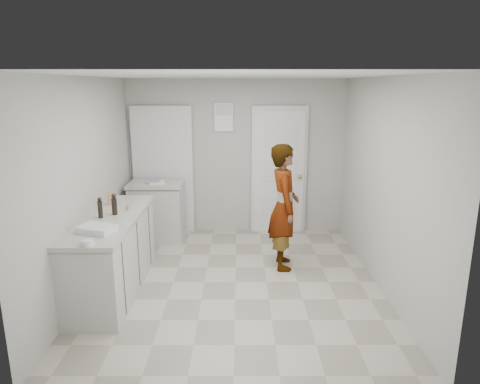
{
  "coord_description": "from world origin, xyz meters",
  "views": [
    {
      "loc": [
        0.05,
        -4.91,
        2.4
      ],
      "look_at": [
        0.06,
        0.4,
        1.06
      ],
      "focal_mm": 32.0,
      "sensor_mm": 36.0,
      "label": 1
    }
  ],
  "objects_px": {
    "person": "(284,207)",
    "baking_dish": "(97,229)",
    "cake_mix_box": "(111,198)",
    "oil_cruet_b": "(100,208)",
    "oil_cruet_a": "(114,205)",
    "spice_jar": "(128,207)",
    "egg_bowl": "(88,243)"
  },
  "relations": [
    {
      "from": "spice_jar",
      "to": "person",
      "type": "bearing_deg",
      "value": 12.37
    },
    {
      "from": "cake_mix_box",
      "to": "egg_bowl",
      "type": "bearing_deg",
      "value": -99.42
    },
    {
      "from": "oil_cruet_a",
      "to": "baking_dish",
      "type": "bearing_deg",
      "value": -91.56
    },
    {
      "from": "cake_mix_box",
      "to": "oil_cruet_b",
      "type": "distance_m",
      "value": 0.56
    },
    {
      "from": "baking_dish",
      "to": "egg_bowl",
      "type": "relative_size",
      "value": 3.43
    },
    {
      "from": "egg_bowl",
      "to": "person",
      "type": "bearing_deg",
      "value": 38.28
    },
    {
      "from": "spice_jar",
      "to": "egg_bowl",
      "type": "bearing_deg",
      "value": -94.34
    },
    {
      "from": "spice_jar",
      "to": "oil_cruet_a",
      "type": "height_order",
      "value": "oil_cruet_a"
    },
    {
      "from": "baking_dish",
      "to": "egg_bowl",
      "type": "height_order",
      "value": "baking_dish"
    },
    {
      "from": "baking_dish",
      "to": "egg_bowl",
      "type": "xyz_separation_m",
      "value": [
        0.03,
        -0.37,
        -0.01
      ]
    },
    {
      "from": "cake_mix_box",
      "to": "oil_cruet_b",
      "type": "height_order",
      "value": "oil_cruet_b"
    },
    {
      "from": "oil_cruet_b",
      "to": "baking_dish",
      "type": "height_order",
      "value": "oil_cruet_b"
    },
    {
      "from": "oil_cruet_a",
      "to": "egg_bowl",
      "type": "height_order",
      "value": "oil_cruet_a"
    },
    {
      "from": "person",
      "to": "oil_cruet_b",
      "type": "relative_size",
      "value": 6.9
    },
    {
      "from": "oil_cruet_b",
      "to": "spice_jar",
      "type": "bearing_deg",
      "value": 54.66
    },
    {
      "from": "oil_cruet_b",
      "to": "baking_dish",
      "type": "relative_size",
      "value": 0.58
    },
    {
      "from": "person",
      "to": "oil_cruet_a",
      "type": "bearing_deg",
      "value": 105.32
    },
    {
      "from": "person",
      "to": "egg_bowl",
      "type": "distance_m",
      "value": 2.59
    },
    {
      "from": "oil_cruet_a",
      "to": "cake_mix_box",
      "type": "bearing_deg",
      "value": 110.76
    },
    {
      "from": "spice_jar",
      "to": "baking_dish",
      "type": "height_order",
      "value": "spice_jar"
    },
    {
      "from": "person",
      "to": "spice_jar",
      "type": "bearing_deg",
      "value": 100.74
    },
    {
      "from": "cake_mix_box",
      "to": "spice_jar",
      "type": "height_order",
      "value": "cake_mix_box"
    },
    {
      "from": "cake_mix_box",
      "to": "baking_dish",
      "type": "relative_size",
      "value": 0.41
    },
    {
      "from": "person",
      "to": "oil_cruet_b",
      "type": "xyz_separation_m",
      "value": [
        -2.17,
        -0.75,
        0.2
      ]
    },
    {
      "from": "cake_mix_box",
      "to": "oil_cruet_a",
      "type": "distance_m",
      "value": 0.46
    },
    {
      "from": "oil_cruet_b",
      "to": "egg_bowl",
      "type": "bearing_deg",
      "value": -80.47
    },
    {
      "from": "spice_jar",
      "to": "egg_bowl",
      "type": "distance_m",
      "value": 1.18
    },
    {
      "from": "oil_cruet_b",
      "to": "cake_mix_box",
      "type": "bearing_deg",
      "value": 93.75
    },
    {
      "from": "oil_cruet_a",
      "to": "oil_cruet_b",
      "type": "xyz_separation_m",
      "value": [
        -0.13,
        -0.13,
        -0.0
      ]
    },
    {
      "from": "person",
      "to": "baking_dish",
      "type": "xyz_separation_m",
      "value": [
        -2.06,
        -1.23,
        0.12
      ]
    },
    {
      "from": "spice_jar",
      "to": "oil_cruet_a",
      "type": "distance_m",
      "value": 0.24
    },
    {
      "from": "baking_dish",
      "to": "oil_cruet_b",
      "type": "bearing_deg",
      "value": 102.89
    }
  ]
}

